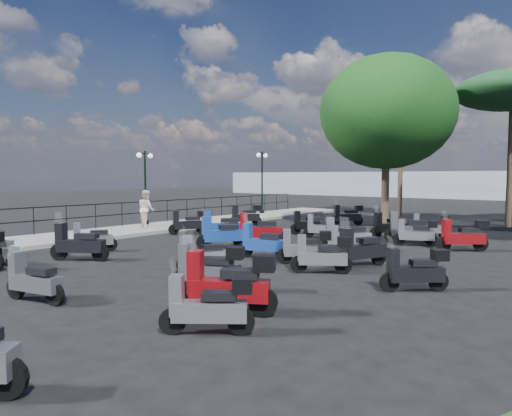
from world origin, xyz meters
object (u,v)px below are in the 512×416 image
Objects in this scene: scooter_8 at (221,234)px; scooter_9 at (259,231)px; scooter_29 at (463,236)px; pine_2 at (402,105)px; scooter_21 at (361,250)px; scooter_5 at (246,216)px; scooter_17 at (347,216)px; scooter_4 at (188,223)px; scooter_15 at (346,237)px; scooter_20 at (263,243)px; scooter_2 at (92,239)px; scooter_26 at (415,271)px; lamp_post_1 at (145,183)px; scooter_14 at (204,256)px; pedestrian_far at (146,209)px; scooter_28 at (409,229)px; scooter_3 at (222,227)px; scooter_13 at (209,269)px; scooter_16 at (389,227)px; scooter_12 at (33,281)px; lamp_post_2 at (262,178)px; scooter_25 at (228,285)px; scooter_11 at (308,224)px; scooter_22 at (416,233)px; scooter_19 at (208,306)px; scooter_30 at (305,248)px; scooter_7 at (78,244)px; scooter_27 at (322,255)px; scooter_23 at (430,227)px.

scooter_8 is 1.02× the size of scooter_9.
scooter_29 is 0.19× the size of pine_2.
scooter_5 is at bearing -11.50° from scooter_21.
scooter_4 is at bearing 107.86° from scooter_17.
pine_2 is (-3.59, 14.08, 6.25)m from scooter_15.
scooter_20 is at bearing -179.04° from scooter_9.
scooter_2 is 10.17m from scooter_26.
scooter_15 is at bearing -13.36° from lamp_post_1.
scooter_26 is at bearing -137.65° from scooter_2.
scooter_4 is at bearing -7.63° from scooter_14.
pedestrian_far reaches higher than scooter_20.
scooter_3 is at bearing 95.47° from scooter_28.
scooter_13 is at bearing 163.70° from scooter_8.
scooter_15 is 1.14× the size of scooter_16.
pine_2 reaches higher than scooter_8.
scooter_3 is 15.91m from pine_2.
scooter_12 is 13.33m from scooter_16.
lamp_post_2 is 0.50× the size of pine_2.
scooter_17 is at bearing -9.22° from scooter_15.
scooter_25 is (1.68, -11.45, 0.08)m from scooter_16.
scooter_13 is at bearing -51.25° from scooter_12.
lamp_post_1 is 15.19m from scooter_26.
lamp_post_1 is at bearing 60.80° from scooter_11.
scooter_16 reaches higher than scooter_22.
lamp_post_2 is at bearing -1.63° from scooter_19.
lamp_post_2 is 3.02× the size of scooter_19.
scooter_2 is 6.78m from scooter_13.
scooter_30 is (-0.82, -5.85, -0.04)m from scooter_28.
scooter_29 is at bearing -75.89° from scooter_7.
scooter_5 is 1.15× the size of scooter_14.
scooter_3 is 7.11m from scooter_22.
scooter_27 is at bearing -162.13° from scooter_8.
scooter_3 is 1.13× the size of scooter_14.
scooter_5 is at bearing 33.79° from lamp_post_1.
scooter_23 is 0.89× the size of scooter_28.
scooter_15 is 2.53m from scooter_21.
lamp_post_2 is at bearing 28.13° from scooter_17.
lamp_post_1 reaches higher than scooter_14.
scooter_25 is at bearing 173.77° from scooter_14.
scooter_30 is (2.13, 6.57, 0.04)m from scooter_12.
pedestrian_far is 1.12× the size of scooter_12.
pedestrian_far is at bearing -92.69° from lamp_post_2.
scooter_3 is at bearing 59.57° from scooter_15.
scooter_5 is 1.01× the size of scooter_12.
pedestrian_far is 6.54m from scooter_9.
scooter_21 reaches higher than scooter_26.
pedestrian_far is 1.12× the size of scooter_9.
scooter_7 is 1.12× the size of scooter_30.
scooter_28 is (4.57, -4.04, 0.01)m from scooter_17.
scooter_22 is at bearing -36.95° from lamp_post_2.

